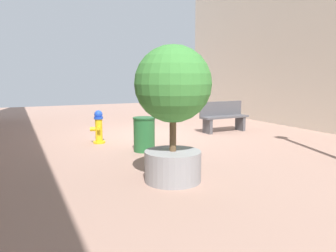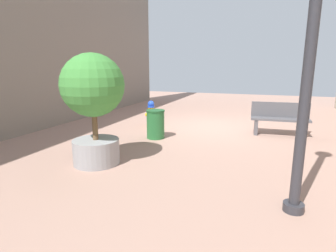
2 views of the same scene
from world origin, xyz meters
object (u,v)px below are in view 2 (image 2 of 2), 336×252
(fire_hydrant, at_px, (151,114))
(trash_bin, at_px, (156,124))
(planter_tree, at_px, (93,98))
(bench_near, at_px, (280,118))

(fire_hydrant, height_order, trash_bin, fire_hydrant)
(fire_hydrant, bearing_deg, planter_tree, 95.62)
(fire_hydrant, height_order, planter_tree, planter_tree)
(planter_tree, bearing_deg, bench_near, -133.37)
(fire_hydrant, relative_size, planter_tree, 0.39)
(trash_bin, bearing_deg, bench_near, -154.51)
(bench_near, distance_m, planter_tree, 5.37)
(fire_hydrant, height_order, bench_near, bench_near)
(fire_hydrant, bearing_deg, trash_bin, 117.93)
(trash_bin, bearing_deg, fire_hydrant, -62.07)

